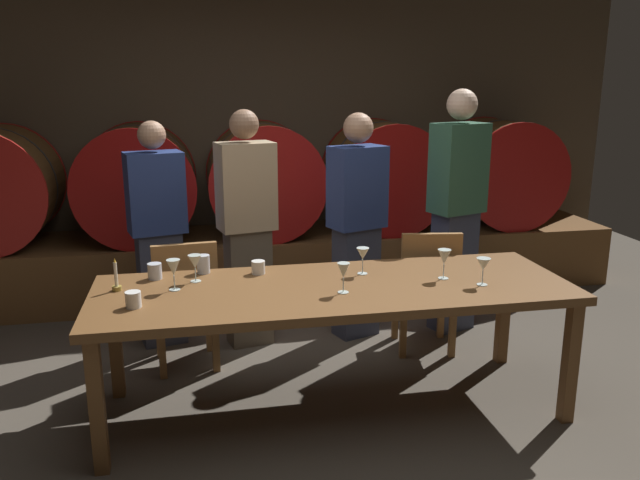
% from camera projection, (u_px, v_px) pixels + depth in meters
% --- Properties ---
extents(ground_plane, '(8.98, 8.98, 0.00)m').
position_uv_depth(ground_plane, '(315.00, 419.00, 3.62)').
color(ground_plane, '#4C443A').
extents(back_wall, '(6.91, 0.24, 2.85)m').
position_uv_depth(back_wall, '(258.00, 126.00, 5.96)').
color(back_wall, brown).
rests_on(back_wall, ground).
extents(barrel_shelf, '(6.21, 0.90, 0.53)m').
position_uv_depth(barrel_shelf, '(267.00, 262.00, 5.73)').
color(barrel_shelf, brown).
rests_on(barrel_shelf, ground).
extents(wine_barrel_left, '(0.97, 0.81, 0.97)m').
position_uv_depth(wine_barrel_left, '(137.00, 183.00, 5.34)').
color(wine_barrel_left, '#513319').
rests_on(wine_barrel_left, barrel_shelf).
extents(wine_barrel_center, '(0.97, 0.81, 0.97)m').
position_uv_depth(wine_barrel_center, '(264.00, 179.00, 5.54)').
color(wine_barrel_center, brown).
rests_on(wine_barrel_center, barrel_shelf).
extents(wine_barrel_right, '(0.97, 0.81, 0.97)m').
position_uv_depth(wine_barrel_right, '(383.00, 176.00, 5.74)').
color(wine_barrel_right, brown).
rests_on(wine_barrel_right, barrel_shelf).
extents(wine_barrel_far_right, '(0.97, 0.81, 0.97)m').
position_uv_depth(wine_barrel_far_right, '(499.00, 172.00, 5.95)').
color(wine_barrel_far_right, brown).
rests_on(wine_barrel_far_right, barrel_shelf).
extents(dining_table, '(2.65, 0.91, 0.75)m').
position_uv_depth(dining_table, '(334.00, 296.00, 3.57)').
color(dining_table, brown).
rests_on(dining_table, ground).
extents(chair_left, '(0.44, 0.44, 0.88)m').
position_uv_depth(chair_left, '(185.00, 298.00, 4.13)').
color(chair_left, olive).
rests_on(chair_left, ground).
extents(chair_right, '(0.45, 0.45, 0.88)m').
position_uv_depth(chair_right, '(427.00, 285.00, 4.39)').
color(chair_right, olive).
rests_on(chair_right, ground).
extents(guest_far_left, '(0.43, 0.32, 1.59)m').
position_uv_depth(guest_far_left, '(158.00, 234.00, 4.47)').
color(guest_far_left, '#33384C').
rests_on(guest_far_left, ground).
extents(guest_center_left, '(0.42, 0.32, 1.67)m').
position_uv_depth(guest_center_left, '(247.00, 228.00, 4.46)').
color(guest_center_left, brown).
rests_on(guest_center_left, ground).
extents(guest_center_right, '(0.44, 0.35, 1.64)m').
position_uv_depth(guest_center_right, '(357.00, 225.00, 4.61)').
color(guest_center_right, '#33384C').
rests_on(guest_center_right, ground).
extents(guest_far_right, '(0.44, 0.35, 1.79)m').
position_uv_depth(guest_far_right, '(456.00, 209.00, 4.70)').
color(guest_far_right, '#33384C').
rests_on(guest_far_right, ground).
extents(candle_center, '(0.05, 0.05, 0.18)m').
position_uv_depth(candle_center, '(116.00, 282.00, 3.47)').
color(candle_center, olive).
rests_on(candle_center, dining_table).
extents(wine_glass_far_left, '(0.07, 0.07, 0.17)m').
position_uv_depth(wine_glass_far_left, '(173.00, 268.00, 3.46)').
color(wine_glass_far_left, silver).
rests_on(wine_glass_far_left, dining_table).
extents(wine_glass_left, '(0.08, 0.08, 0.16)m').
position_uv_depth(wine_glass_left, '(195.00, 262.00, 3.60)').
color(wine_glass_left, silver).
rests_on(wine_glass_left, dining_table).
extents(wine_glass_center_left, '(0.07, 0.07, 0.17)m').
position_uv_depth(wine_glass_center_left, '(343.00, 271.00, 3.41)').
color(wine_glass_center_left, silver).
rests_on(wine_glass_center_left, dining_table).
extents(wine_glass_center_right, '(0.07, 0.07, 0.16)m').
position_uv_depth(wine_glass_center_right, '(363.00, 255.00, 3.74)').
color(wine_glass_center_right, silver).
rests_on(wine_glass_center_right, dining_table).
extents(wine_glass_right, '(0.08, 0.08, 0.17)m').
position_uv_depth(wine_glass_right, '(444.00, 258.00, 3.65)').
color(wine_glass_right, silver).
rests_on(wine_glass_right, dining_table).
extents(wine_glass_far_right, '(0.08, 0.08, 0.16)m').
position_uv_depth(wine_glass_far_right, '(483.00, 265.00, 3.54)').
color(wine_glass_far_right, silver).
rests_on(wine_glass_far_right, dining_table).
extents(cup_far_left, '(0.08, 0.08, 0.08)m').
position_uv_depth(cup_far_left, '(133.00, 300.00, 3.22)').
color(cup_far_left, white).
rests_on(cup_far_left, dining_table).
extents(cup_center_left, '(0.08, 0.08, 0.09)m').
position_uv_depth(cup_center_left, '(155.00, 271.00, 3.67)').
color(cup_center_left, silver).
rests_on(cup_center_left, dining_table).
extents(cup_center_right, '(0.08, 0.08, 0.11)m').
position_uv_depth(cup_center_right, '(203.00, 264.00, 3.78)').
color(cup_center_right, silver).
rests_on(cup_center_right, dining_table).
extents(cup_far_right, '(0.08, 0.08, 0.08)m').
position_uv_depth(cup_far_right, '(258.00, 267.00, 3.77)').
color(cup_far_right, white).
rests_on(cup_far_right, dining_table).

